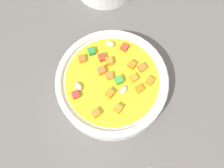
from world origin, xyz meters
TOP-DOWN VIEW (x-y plane):
  - ground_plane at (0.00, 0.00)cm, footprint 140.00×140.00cm
  - soup_bowl_main at (0.01, 0.00)cm, footprint 20.54×20.54cm

SIDE VIEW (x-z plane):
  - ground_plane at x=0.00cm, z-range -2.00..0.00cm
  - soup_bowl_main at x=0.01cm, z-range -0.23..5.51cm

